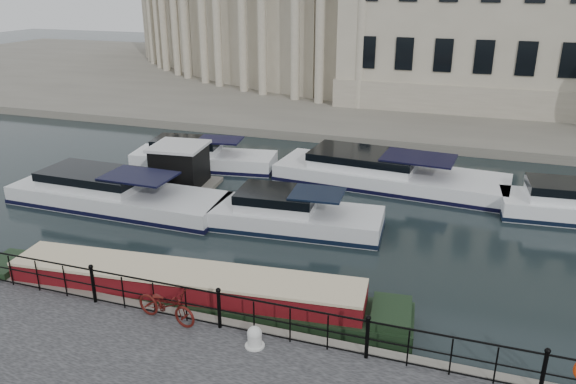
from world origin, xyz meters
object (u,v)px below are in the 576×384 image
object	(u,v)px
mooring_bollard	(255,337)
harbour_hut	(180,168)
bicycle	(166,305)
narrowboat	(185,295)

from	to	relation	value
mooring_bollard	harbour_hut	size ratio (longest dim) A/B	0.16
bicycle	harbour_hut	size ratio (longest dim) A/B	0.54
narrowboat	harbour_hut	bearing A→B (deg)	114.01
mooring_bollard	harbour_hut	world-z (taller)	harbour_hut
bicycle	harbour_hut	world-z (taller)	harbour_hut
bicycle	narrowboat	distance (m)	1.81
narrowboat	harbour_hut	world-z (taller)	harbour_hut
mooring_bollard	bicycle	bearing A→B (deg)	173.86
narrowboat	mooring_bollard	bearing A→B (deg)	-37.72
mooring_bollard	narrowboat	xyz separation A→B (m)	(-3.07, 1.93, -0.46)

